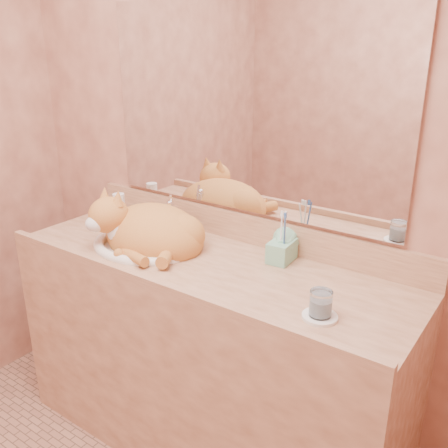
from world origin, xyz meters
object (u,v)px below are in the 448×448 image
Objects in this scene: sink_basin at (143,231)px; toothbrush_cup at (282,250)px; cat at (147,228)px; vanity_counter at (206,357)px; water_glass at (321,303)px; soap_dispenser at (275,244)px.

sink_basin is 3.88× the size of toothbrush_cup.
cat is at bearing -161.80° from toothbrush_cup.
toothbrush_cup is at bearing 34.34° from vanity_counter.
sink_basin is 0.57m from toothbrush_cup.
toothbrush_cup reaches higher than water_glass.
toothbrush_cup is at bearing 19.98° from cat.
water_glass is (0.81, -0.11, -0.03)m from cat.
cat is 0.55m from toothbrush_cup.
soap_dispenser reaches higher than water_glass.
sink_basin is at bearing -161.16° from toothbrush_cup.
sink_basin is 2.42× the size of soap_dispenser.
sink_basin is 5.43× the size of water_glass.
vanity_counter is 0.58m from cat.
cat reaches higher than water_glass.
soap_dispenser is (0.52, 0.13, 0.01)m from cat.
sink_basin is at bearing -176.16° from vanity_counter.
vanity_counter is 0.72m from water_glass.
toothbrush_cup is (0.52, 0.17, -0.02)m from cat.
vanity_counter is at bearing 3.55° from cat.
cat is at bearing -178.22° from vanity_counter.
soap_dispenser is at bearing 9.85° from sink_basin.
vanity_counter is 0.56m from toothbrush_cup.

